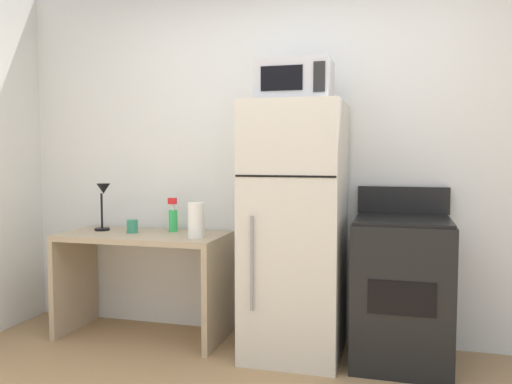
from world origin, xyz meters
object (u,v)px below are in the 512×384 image
object	(u,v)px
desk_lamp	(103,199)
desk	(143,264)
spray_bottle	(173,218)
coffee_mug	(132,226)
paper_towel_roll	(196,220)
refrigerator	(295,230)
microwave	(295,82)
oven_range	(401,290)

from	to	relation	value
desk_lamp	desk	bearing A→B (deg)	-7.49
desk	spray_bottle	distance (m)	0.39
coffee_mug	paper_towel_roll	distance (m)	0.54
refrigerator	microwave	distance (m)	0.95
paper_towel_roll	oven_range	xyz separation A→B (m)	(1.35, 0.06, -0.40)
coffee_mug	microwave	world-z (taller)	microwave
microwave	oven_range	xyz separation A→B (m)	(0.68, 0.04, -1.31)
coffee_mug	refrigerator	distance (m)	1.21
spray_bottle	coffee_mug	bearing A→B (deg)	-153.24
spray_bottle	microwave	world-z (taller)	microwave
paper_towel_roll	refrigerator	bearing A→B (deg)	3.12
paper_towel_roll	spray_bottle	bearing A→B (deg)	140.74
oven_range	desk	bearing A→B (deg)	179.48
desk_lamp	microwave	xyz separation A→B (m)	(1.46, -0.11, 0.79)
desk_lamp	paper_towel_roll	bearing A→B (deg)	-8.83
desk	refrigerator	xyz separation A→B (m)	(1.12, -0.04, 0.30)
desk	microwave	xyz separation A→B (m)	(1.12, -0.06, 1.25)
coffee_mug	paper_towel_roll	size ratio (longest dim) A/B	0.40
spray_bottle	oven_range	world-z (taller)	oven_range
desk	spray_bottle	world-z (taller)	spray_bottle
coffee_mug	spray_bottle	bearing A→B (deg)	26.76
microwave	refrigerator	bearing A→B (deg)	90.32
spray_bottle	microwave	size ratio (longest dim) A/B	0.54
desk_lamp	coffee_mug	world-z (taller)	desk_lamp
coffee_mug	microwave	xyz separation A→B (m)	(1.21, -0.07, 0.98)
desk	refrigerator	bearing A→B (deg)	-2.05
desk_lamp	microwave	bearing A→B (deg)	-4.16
refrigerator	oven_range	xyz separation A→B (m)	(0.68, 0.02, -0.36)
coffee_mug	refrigerator	size ratio (longest dim) A/B	0.06
paper_towel_roll	spray_bottle	world-z (taller)	spray_bottle
desk	microwave	bearing A→B (deg)	-3.13
paper_towel_roll	refrigerator	distance (m)	0.68
coffee_mug	spray_bottle	distance (m)	0.30
refrigerator	coffee_mug	bearing A→B (deg)	177.47
coffee_mug	paper_towel_roll	bearing A→B (deg)	-9.62
desk	oven_range	distance (m)	1.80
paper_towel_roll	oven_range	size ratio (longest dim) A/B	0.22
desk	paper_towel_roll	size ratio (longest dim) A/B	4.95
oven_range	spray_bottle	bearing A→B (deg)	174.33
coffee_mug	refrigerator	world-z (taller)	refrigerator
spray_bottle	microwave	xyz separation A→B (m)	(0.95, -0.21, 0.93)
spray_bottle	oven_range	distance (m)	1.68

